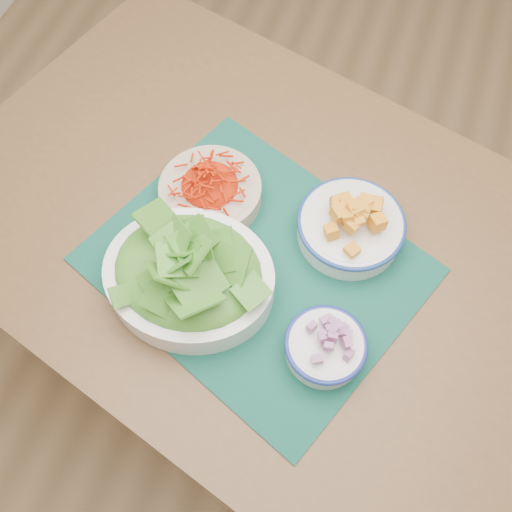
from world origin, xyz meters
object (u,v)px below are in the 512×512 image
at_px(placemat, 256,264).
at_px(lettuce_bowl, 188,270).
at_px(squash_bowl, 352,222).
at_px(carrot_bowl, 210,188).
at_px(table, 261,254).
at_px(onion_bowl, 326,346).

relative_size(placemat, lettuce_bowl, 1.76).
xyz_separation_m(squash_bowl, lettuce_bowl, (-0.23, -0.19, 0.02)).
bearing_deg(carrot_bowl, table, -15.05).
relative_size(placemat, onion_bowl, 3.33).
bearing_deg(placemat, lettuce_bowl, -117.26).
distance_m(table, onion_bowl, 0.28).
distance_m(carrot_bowl, lettuce_bowl, 0.18).
distance_m(squash_bowl, onion_bowl, 0.23).
bearing_deg(squash_bowl, carrot_bowl, -178.29).
height_order(placemat, carrot_bowl, carrot_bowl).
relative_size(table, onion_bowl, 8.86).
bearing_deg(onion_bowl, lettuce_bowl, 170.94).
bearing_deg(table, lettuce_bowl, -100.67).
relative_size(table, carrot_bowl, 6.20).
height_order(lettuce_bowl, onion_bowl, lettuce_bowl).
height_order(table, carrot_bowl, carrot_bowl).
distance_m(placemat, lettuce_bowl, 0.14).
distance_m(carrot_bowl, squash_bowl, 0.26).
relative_size(carrot_bowl, onion_bowl, 1.43).
bearing_deg(lettuce_bowl, placemat, 36.86).
xyz_separation_m(table, placemat, (0.01, -0.07, 0.10)).
distance_m(carrot_bowl, onion_bowl, 0.35).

